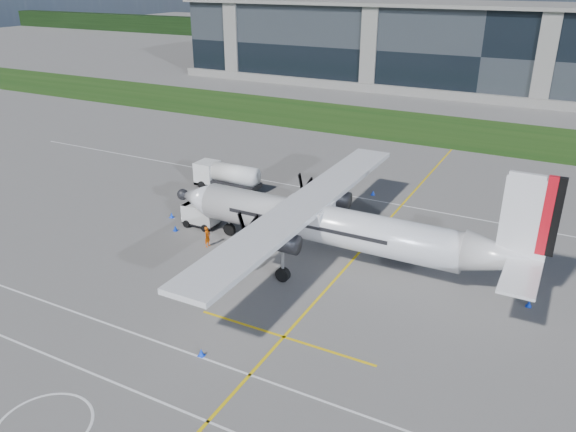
{
  "coord_description": "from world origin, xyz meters",
  "views": [
    {
      "loc": [
        16.56,
        -31.18,
        20.51
      ],
      "look_at": [
        -1.84,
        3.74,
        3.38
      ],
      "focal_mm": 35.0,
      "sensor_mm": 36.0,
      "label": 1
    }
  ],
  "objects_px": {
    "safety_cone_tail": "(529,303)",
    "safety_cone_nose_stbd": "(198,216)",
    "turboprop_aircraft": "(339,206)",
    "safety_cone_portwing": "(201,352)",
    "baggage_tug": "(201,216)",
    "fuel_tanker_truck": "(223,176)",
    "safety_cone_fwd": "(172,215)",
    "ground_crew_person": "(207,235)",
    "safety_cone_stbdwing": "(373,193)",
    "safety_cone_nose_port": "(175,228)"
  },
  "relations": [
    {
      "from": "baggage_tug",
      "to": "safety_cone_fwd",
      "type": "bearing_deg",
      "value": 177.02
    },
    {
      "from": "baggage_tug",
      "to": "safety_cone_stbdwing",
      "type": "xyz_separation_m",
      "value": [
        10.84,
        14.13,
        -0.72
      ]
    },
    {
      "from": "turboprop_aircraft",
      "to": "safety_cone_fwd",
      "type": "bearing_deg",
      "value": 177.78
    },
    {
      "from": "baggage_tug",
      "to": "safety_cone_tail",
      "type": "distance_m",
      "value": 27.13
    },
    {
      "from": "turboprop_aircraft",
      "to": "safety_cone_tail",
      "type": "bearing_deg",
      "value": -0.26
    },
    {
      "from": "safety_cone_stbdwing",
      "to": "safety_cone_portwing",
      "type": "xyz_separation_m",
      "value": [
        0.0,
        -29.17,
        0.0
      ]
    },
    {
      "from": "fuel_tanker_truck",
      "to": "safety_cone_nose_stbd",
      "type": "relative_size",
      "value": 14.82
    },
    {
      "from": "fuel_tanker_truck",
      "to": "safety_cone_fwd",
      "type": "xyz_separation_m",
      "value": [
        0.01,
        -8.5,
        -1.14
      ]
    },
    {
      "from": "safety_cone_nose_port",
      "to": "safety_cone_fwd",
      "type": "distance_m",
      "value": 2.99
    },
    {
      "from": "turboprop_aircraft",
      "to": "baggage_tug",
      "type": "distance_m",
      "value": 13.63
    },
    {
      "from": "safety_cone_stbdwing",
      "to": "safety_cone_portwing",
      "type": "distance_m",
      "value": 29.17
    },
    {
      "from": "safety_cone_tail",
      "to": "safety_cone_portwing",
      "type": "distance_m",
      "value": 21.81
    },
    {
      "from": "fuel_tanker_truck",
      "to": "safety_cone_nose_stbd",
      "type": "distance_m",
      "value": 7.92
    },
    {
      "from": "safety_cone_nose_stbd",
      "to": "safety_cone_portwing",
      "type": "xyz_separation_m",
      "value": [
        12.04,
        -16.23,
        0.0
      ]
    },
    {
      "from": "fuel_tanker_truck",
      "to": "safety_cone_fwd",
      "type": "distance_m",
      "value": 8.58
    },
    {
      "from": "fuel_tanker_truck",
      "to": "safety_cone_portwing",
      "type": "distance_m",
      "value": 27.74
    },
    {
      "from": "fuel_tanker_truck",
      "to": "safety_cone_nose_port",
      "type": "bearing_deg",
      "value": -78.74
    },
    {
      "from": "ground_crew_person",
      "to": "safety_cone_portwing",
      "type": "relative_size",
      "value": 3.98
    },
    {
      "from": "baggage_tug",
      "to": "ground_crew_person",
      "type": "xyz_separation_m",
      "value": [
        2.87,
        -3.11,
        0.02
      ]
    },
    {
      "from": "safety_cone_fwd",
      "to": "safety_cone_nose_stbd",
      "type": "bearing_deg",
      "value": 23.67
    },
    {
      "from": "safety_cone_portwing",
      "to": "fuel_tanker_truck",
      "type": "bearing_deg",
      "value": 121.14
    },
    {
      "from": "safety_cone_stbdwing",
      "to": "safety_cone_nose_port",
      "type": "height_order",
      "value": "same"
    },
    {
      "from": "turboprop_aircraft",
      "to": "ground_crew_person",
      "type": "relative_size",
      "value": 15.43
    },
    {
      "from": "safety_cone_stbdwing",
      "to": "safety_cone_nose_port",
      "type": "distance_m",
      "value": 20.18
    },
    {
      "from": "safety_cone_portwing",
      "to": "baggage_tug",
      "type": "bearing_deg",
      "value": 125.78
    },
    {
      "from": "turboprop_aircraft",
      "to": "baggage_tug",
      "type": "relative_size",
      "value": 9.49
    },
    {
      "from": "ground_crew_person",
      "to": "safety_cone_tail",
      "type": "height_order",
      "value": "ground_crew_person"
    },
    {
      "from": "safety_cone_tail",
      "to": "safety_cone_nose_port",
      "type": "relative_size",
      "value": 1.0
    },
    {
      "from": "ground_crew_person",
      "to": "safety_cone_tail",
      "type": "relative_size",
      "value": 3.98
    },
    {
      "from": "safety_cone_tail",
      "to": "safety_cone_nose_stbd",
      "type": "relative_size",
      "value": 1.0
    },
    {
      "from": "safety_cone_stbdwing",
      "to": "safety_cone_fwd",
      "type": "relative_size",
      "value": 1.0
    },
    {
      "from": "turboprop_aircraft",
      "to": "safety_cone_nose_port",
      "type": "bearing_deg",
      "value": -174.19
    },
    {
      "from": "safety_cone_portwing",
      "to": "safety_cone_nose_stbd",
      "type": "bearing_deg",
      "value": 126.58
    },
    {
      "from": "ground_crew_person",
      "to": "safety_cone_fwd",
      "type": "xyz_separation_m",
      "value": [
        -6.35,
        3.29,
        -0.75
      ]
    },
    {
      "from": "ground_crew_person",
      "to": "safety_cone_stbdwing",
      "type": "height_order",
      "value": "ground_crew_person"
    },
    {
      "from": "baggage_tug",
      "to": "ground_crew_person",
      "type": "distance_m",
      "value": 4.23
    },
    {
      "from": "safety_cone_fwd",
      "to": "turboprop_aircraft",
      "type": "bearing_deg",
      "value": -2.22
    },
    {
      "from": "baggage_tug",
      "to": "safety_cone_nose_port",
      "type": "xyz_separation_m",
      "value": [
        -1.37,
        -1.94,
        -0.72
      ]
    },
    {
      "from": "safety_cone_nose_stbd",
      "to": "turboprop_aircraft",
      "type": "bearing_deg",
      "value": -6.54
    },
    {
      "from": "turboprop_aircraft",
      "to": "safety_cone_tail",
      "type": "xyz_separation_m",
      "value": [
        13.98,
        -0.06,
        -4.36
      ]
    },
    {
      "from": "turboprop_aircraft",
      "to": "fuel_tanker_truck",
      "type": "bearing_deg",
      "value": 151.19
    },
    {
      "from": "safety_cone_fwd",
      "to": "safety_cone_stbdwing",
      "type": "bearing_deg",
      "value": 44.24
    },
    {
      "from": "turboprop_aircraft",
      "to": "safety_cone_nose_stbd",
      "type": "xyz_separation_m",
      "value": [
        -14.33,
        1.64,
        -4.36
      ]
    },
    {
      "from": "safety_cone_tail",
      "to": "safety_cone_nose_stbd",
      "type": "height_order",
      "value": "same"
    },
    {
      "from": "turboprop_aircraft",
      "to": "safety_cone_nose_stbd",
      "type": "height_order",
      "value": "turboprop_aircraft"
    },
    {
      "from": "fuel_tanker_truck",
      "to": "safety_cone_portwing",
      "type": "bearing_deg",
      "value": -58.86
    },
    {
      "from": "fuel_tanker_truck",
      "to": "baggage_tug",
      "type": "height_order",
      "value": "fuel_tanker_truck"
    },
    {
      "from": "turboprop_aircraft",
      "to": "safety_cone_fwd",
      "type": "xyz_separation_m",
      "value": [
        -16.61,
        0.64,
        -4.36
      ]
    },
    {
      "from": "turboprop_aircraft",
      "to": "safety_cone_portwing",
      "type": "bearing_deg",
      "value": -98.9
    },
    {
      "from": "baggage_tug",
      "to": "ground_crew_person",
      "type": "bearing_deg",
      "value": -47.28
    }
  ]
}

